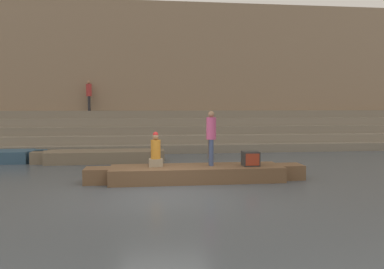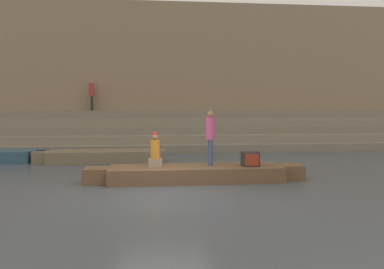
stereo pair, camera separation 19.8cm
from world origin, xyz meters
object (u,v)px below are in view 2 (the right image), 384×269
at_px(person_standing, 211,134).
at_px(moored_boat_shore, 101,156).
at_px(rowboat_main, 196,173).
at_px(person_on_steps, 92,93).
at_px(mooring_post, 211,143).
at_px(person_rowing, 155,152).
at_px(tv_set, 250,159).

height_order(person_standing, moored_boat_shore, person_standing).
distance_m(rowboat_main, person_on_steps, 11.22).
relative_size(rowboat_main, moored_boat_shore, 1.28).
bearing_deg(mooring_post, person_rowing, -117.60).
relative_size(rowboat_main, person_rowing, 6.33).
relative_size(person_rowing, tv_set, 2.12).
bearing_deg(rowboat_main, person_rowing, 177.37).
bearing_deg(tv_set, moored_boat_shore, 135.43).
bearing_deg(person_on_steps, tv_set, -24.42).
distance_m(moored_boat_shore, mooring_post, 4.80).
relative_size(tv_set, person_on_steps, 0.31).
relative_size(person_standing, moored_boat_shore, 0.32).
bearing_deg(person_on_steps, moored_boat_shore, -45.06).
xyz_separation_m(moored_boat_shore, mooring_post, (4.75, 0.61, 0.43)).
xyz_separation_m(rowboat_main, mooring_post, (1.24, 4.87, 0.44)).
height_order(tv_set, mooring_post, mooring_post).
height_order(moored_boat_shore, mooring_post, mooring_post).
distance_m(mooring_post, person_on_steps, 8.07).
bearing_deg(person_rowing, person_on_steps, 121.36).
bearing_deg(person_on_steps, person_standing, -29.20).
height_order(rowboat_main, moored_boat_shore, moored_boat_shore).
xyz_separation_m(person_rowing, mooring_post, (2.50, 4.78, -0.22)).
relative_size(rowboat_main, mooring_post, 4.99).
distance_m(person_rowing, person_on_steps, 10.51).
bearing_deg(person_standing, tv_set, -14.22).
relative_size(moored_boat_shore, mooring_post, 3.91).
bearing_deg(rowboat_main, person_on_steps, 117.19).
xyz_separation_m(rowboat_main, tv_set, (1.70, -0.12, 0.44)).
bearing_deg(tv_set, person_rowing, 171.51).
height_order(person_standing, mooring_post, person_standing).
bearing_deg(tv_set, rowboat_main, 171.60).
xyz_separation_m(person_standing, tv_set, (1.22, -0.20, -0.78)).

